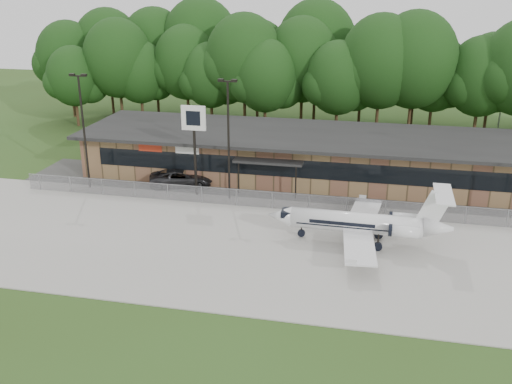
% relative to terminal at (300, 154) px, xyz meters
% --- Properties ---
extents(ground, '(160.00, 160.00, 0.00)m').
position_rel_terminal_xyz_m(ground, '(0.00, -23.94, -2.18)').
color(ground, '#304719').
rests_on(ground, ground).
extents(apron, '(64.00, 18.00, 0.08)m').
position_rel_terminal_xyz_m(apron, '(0.00, -15.94, -2.14)').
color(apron, '#9E9B93').
rests_on(apron, ground).
extents(parking_lot, '(50.00, 9.00, 0.06)m').
position_rel_terminal_xyz_m(parking_lot, '(0.00, -4.44, -2.15)').
color(parking_lot, '#383835').
rests_on(parking_lot, ground).
extents(terminal, '(41.00, 11.65, 4.30)m').
position_rel_terminal_xyz_m(terminal, '(0.00, 0.00, 0.00)').
color(terminal, olive).
rests_on(terminal, ground).
extents(fence, '(46.00, 0.04, 1.52)m').
position_rel_terminal_xyz_m(fence, '(0.00, -8.94, -1.40)').
color(fence, gray).
rests_on(fence, ground).
extents(treeline, '(72.00, 12.00, 15.00)m').
position_rel_terminal_xyz_m(treeline, '(0.00, 18.06, 5.32)').
color(treeline, black).
rests_on(treeline, ground).
extents(light_pole_left, '(1.55, 0.30, 10.23)m').
position_rel_terminal_xyz_m(light_pole_left, '(-18.00, -7.44, 3.80)').
color(light_pole_left, black).
rests_on(light_pole_left, ground).
extents(light_pole_mid, '(1.55, 0.30, 10.23)m').
position_rel_terminal_xyz_m(light_pole_mid, '(-5.00, -7.44, 3.80)').
color(light_pole_mid, black).
rests_on(light_pole_mid, ground).
extents(business_jet, '(12.97, 11.52, 4.38)m').
position_rel_terminal_xyz_m(business_jet, '(6.40, -14.03, -0.61)').
color(business_jet, silver).
rests_on(business_jet, ground).
extents(suv, '(6.21, 4.19, 1.58)m').
position_rel_terminal_xyz_m(suv, '(-10.08, -5.21, -1.39)').
color(suv, '#2D2D30').
rests_on(suv, ground).
extents(pole_sign, '(2.07, 0.27, 7.89)m').
position_rel_terminal_xyz_m(pole_sign, '(-8.06, -7.14, 3.86)').
color(pole_sign, black).
rests_on(pole_sign, ground).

